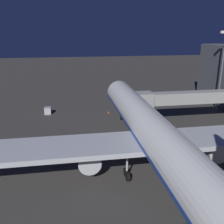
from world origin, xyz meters
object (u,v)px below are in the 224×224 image
Objects in this scene: baggage_container_near_belt at (48,111)px; airliner_at_gate at (154,135)px; jet_bridge at (183,98)px; apron_floodlight_mast at (222,67)px; traffic_cone_nose_starboard at (109,112)px; traffic_cone_nose_port at (126,111)px.

airliner_at_gate is at bearing 119.51° from baggage_container_near_belt.
apron_floodlight_mast reaches higher than jet_bridge.
traffic_cone_nose_starboard is (15.04, -9.68, -5.50)m from jet_bridge.
baggage_container_near_belt is 3.14× the size of traffic_cone_nose_port.
baggage_container_near_belt is 15.08m from traffic_cone_nose_starboard.
baggage_container_near_belt reaches higher than traffic_cone_nose_port.
jet_bridge is 32.54m from baggage_container_near_belt.
traffic_cone_nose_starboard is (-14.94, 1.95, -0.55)m from baggage_container_near_belt.
airliner_at_gate is 28.92m from traffic_cone_nose_starboard.
airliner_at_gate is 106.21× the size of traffic_cone_nose_starboard.
apron_floodlight_mast is 35.86× the size of traffic_cone_nose_starboard.
baggage_container_near_belt is 19.44m from traffic_cone_nose_port.
traffic_cone_nose_port is 1.00× the size of traffic_cone_nose_starboard.
airliner_at_gate reaches higher than traffic_cone_nose_starboard.
baggage_container_near_belt is at bearing -21.20° from jet_bridge.
apron_floodlight_mast is (-12.66, -6.92, 5.55)m from jet_bridge.
baggage_container_near_belt is at bearing -7.44° from traffic_cone_nose_starboard.
baggage_container_near_belt is at bearing -6.30° from apron_floodlight_mast.
jet_bridge is (-12.84, -18.65, 0.13)m from airliner_at_gate.
traffic_cone_nose_starboard is at bearing 0.00° from traffic_cone_nose_port.
apron_floodlight_mast is at bearing 173.70° from baggage_container_near_belt.
traffic_cone_nose_port is (-2.20, -28.33, -5.37)m from airliner_at_gate.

